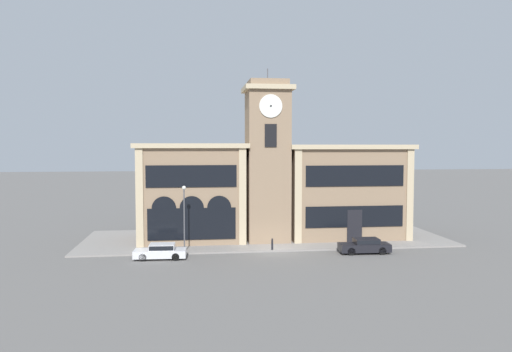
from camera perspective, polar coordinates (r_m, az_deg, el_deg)
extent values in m
plane|color=#605E5B|center=(45.88, 2.26, -8.69)|extent=(300.00, 300.00, 0.00)
cube|color=gray|center=(52.11, 1.09, -7.13)|extent=(36.91, 12.89, 0.15)
cube|color=#897056|center=(49.96, 1.31, 1.03)|extent=(4.12, 4.12, 15.07)
cube|color=tan|center=(50.24, 1.33, 9.91)|extent=(4.82, 4.82, 0.45)
cube|color=#897056|center=(50.30, 1.33, 10.50)|extent=(3.79, 3.79, 0.60)
cylinder|color=#4C4C51|center=(50.42, 1.33, 11.52)|extent=(0.10, 0.10, 1.20)
cylinder|color=silver|center=(47.98, 1.70, 8.01)|extent=(2.22, 0.10, 2.22)
cylinder|color=black|center=(47.92, 1.71, 8.01)|extent=(0.18, 0.04, 0.18)
cylinder|color=silver|center=(50.42, 3.72, 7.78)|extent=(0.10, 2.22, 2.22)
cylinder|color=black|center=(50.43, 3.80, 7.78)|extent=(0.04, 0.18, 0.18)
cube|color=black|center=(47.85, 1.69, 4.65)|extent=(1.15, 0.10, 2.20)
cube|color=#897056|center=(51.46, -7.35, -2.07)|extent=(10.38, 7.83, 9.44)
cube|color=tan|center=(51.22, -7.39, 3.45)|extent=(11.08, 8.53, 0.45)
cube|color=tan|center=(47.77, -13.19, -2.56)|extent=(0.70, 0.16, 9.44)
cube|color=tan|center=(47.74, -1.54, -2.47)|extent=(0.70, 0.16, 9.44)
cube|color=black|center=(47.36, -7.38, -0.02)|extent=(8.52, 0.10, 2.08)
cube|color=black|center=(47.84, -7.34, -5.45)|extent=(8.31, 0.10, 3.02)
cylinder|color=black|center=(47.70, -10.48, -3.67)|extent=(2.28, 0.06, 2.28)
cylinder|color=black|center=(47.62, -7.35, -3.66)|extent=(2.28, 0.06, 2.28)
cylinder|color=black|center=(47.69, -4.23, -3.63)|extent=(2.28, 0.06, 2.28)
cube|color=#897056|center=(53.83, 9.91, -1.91)|extent=(12.09, 7.83, 9.33)
cube|color=tan|center=(53.60, 9.96, 3.30)|extent=(12.79, 8.53, 0.45)
cube|color=tan|center=(48.57, 4.85, -2.45)|extent=(0.70, 0.16, 9.33)
cube|color=tan|center=(52.14, 17.20, -2.19)|extent=(0.70, 0.16, 9.33)
cube|color=black|center=(49.92, 11.26, 0.02)|extent=(9.92, 0.10, 2.05)
cube|color=black|center=(50.46, 11.20, -5.70)|extent=(1.50, 0.12, 3.36)
cube|color=black|center=(50.32, 11.21, -4.56)|extent=(9.92, 0.10, 2.09)
cube|color=silver|center=(43.85, -10.90, -8.66)|extent=(4.47, 1.92, 0.63)
cube|color=silver|center=(43.72, -10.68, -7.94)|extent=(2.18, 1.65, 0.49)
cube|color=black|center=(43.72, -10.68, -7.94)|extent=(2.10, 1.68, 0.37)
cylinder|color=black|center=(43.33, -12.82, -9.06)|extent=(0.66, 0.25, 0.65)
cylinder|color=black|center=(44.78, -12.55, -8.65)|extent=(0.66, 0.25, 0.65)
cylinder|color=black|center=(43.03, -9.18, -9.11)|extent=(0.66, 0.25, 0.65)
cylinder|color=black|center=(44.50, -9.03, -8.69)|extent=(0.66, 0.25, 0.65)
cube|color=black|center=(46.32, 12.27, -7.97)|extent=(4.59, 1.92, 0.69)
cube|color=black|center=(46.26, 12.50, -7.25)|extent=(2.23, 1.64, 0.47)
cube|color=black|center=(46.26, 12.50, -7.25)|extent=(2.15, 1.68, 0.35)
cylinder|color=black|center=(45.27, 10.83, -8.47)|extent=(0.70, 0.25, 0.69)
cylinder|color=black|center=(46.69, 10.34, -8.10)|extent=(0.70, 0.25, 0.69)
cylinder|color=black|center=(46.09, 14.23, -8.30)|extent=(0.70, 0.25, 0.69)
cylinder|color=black|center=(47.48, 13.63, -7.94)|extent=(0.70, 0.25, 0.69)
cylinder|color=#4C4C51|center=(45.43, -8.20, -5.08)|extent=(0.12, 0.12, 5.58)
sphere|color=silver|center=(45.09, -8.23, -1.34)|extent=(0.36, 0.36, 0.36)
cylinder|color=black|center=(46.06, 1.87, -7.88)|extent=(0.18, 0.18, 0.90)
sphere|color=black|center=(45.96, 1.87, -7.23)|extent=(0.16, 0.16, 0.16)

